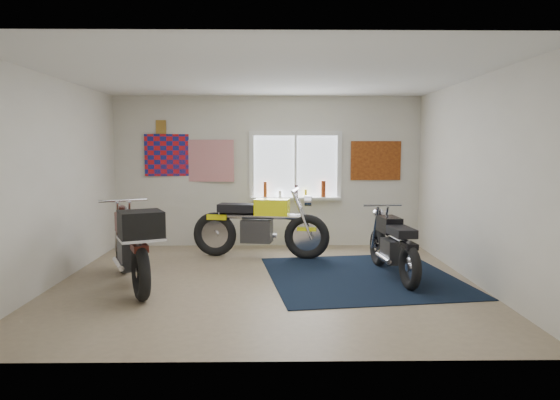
{
  "coord_description": "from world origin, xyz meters",
  "views": [
    {
      "loc": [
        0.09,
        -6.51,
        1.78
      ],
      "look_at": [
        0.19,
        0.4,
        1.06
      ],
      "focal_mm": 32.0,
      "sensor_mm": 36.0,
      "label": 1
    }
  ],
  "objects_px": {
    "navy_rug": "(361,276)",
    "yellow_triumph": "(260,227)",
    "maroon_tourer": "(132,245)",
    "black_chrome_bike": "(393,247)"
  },
  "relations": [
    {
      "from": "yellow_triumph",
      "to": "navy_rug",
      "type": "bearing_deg",
      "value": -31.17
    },
    {
      "from": "navy_rug",
      "to": "maroon_tourer",
      "type": "distance_m",
      "value": 3.1
    },
    {
      "from": "black_chrome_bike",
      "to": "navy_rug",
      "type": "bearing_deg",
      "value": 84.55
    },
    {
      "from": "yellow_triumph",
      "to": "black_chrome_bike",
      "type": "xyz_separation_m",
      "value": [
        1.87,
        -1.26,
        -0.08
      ]
    },
    {
      "from": "yellow_triumph",
      "to": "maroon_tourer",
      "type": "xyz_separation_m",
      "value": [
        -1.55,
        -1.8,
        0.06
      ]
    },
    {
      "from": "navy_rug",
      "to": "yellow_triumph",
      "type": "xyz_separation_m",
      "value": [
        -1.45,
        1.26,
        0.49
      ]
    },
    {
      "from": "navy_rug",
      "to": "black_chrome_bike",
      "type": "bearing_deg",
      "value": 0.12
    },
    {
      "from": "yellow_triumph",
      "to": "black_chrome_bike",
      "type": "relative_size",
      "value": 1.19
    },
    {
      "from": "navy_rug",
      "to": "maroon_tourer",
      "type": "height_order",
      "value": "maroon_tourer"
    },
    {
      "from": "black_chrome_bike",
      "to": "maroon_tourer",
      "type": "xyz_separation_m",
      "value": [
        -3.43,
        -0.54,
        0.14
      ]
    }
  ]
}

